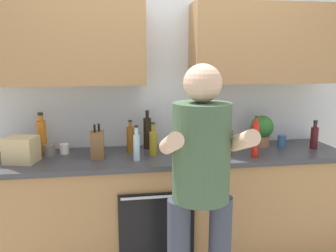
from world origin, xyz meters
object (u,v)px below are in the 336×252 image
bottle_wine (314,137)px  cup_tea (282,141)px  bottle_hotsauce (255,139)px  bottle_water (137,146)px  grocery_bag_produce (202,141)px  grocery_bag_bread (21,150)px  bottle_syrup (130,139)px  cup_stoneware (49,150)px  bottle_vinegar (229,142)px  person_standing (201,178)px  cup_coffee (64,149)px  knife_block (97,145)px  bottle_oil (153,142)px  bottle_soy (147,133)px  potted_herb (262,129)px  bottle_juice (42,136)px

bottle_wine → cup_tea: 0.27m
bottle_hotsauce → bottle_water: (-0.91, 0.06, -0.03)m
grocery_bag_produce → grocery_bag_bread: grocery_bag_bread is taller
bottle_syrup → cup_stoneware: bearing=-179.6°
bottle_vinegar → person_standing: bearing=-121.1°
bottle_wine → cup_tea: bearing=157.0°
bottle_wine → bottle_syrup: size_ratio=0.91×
cup_coffee → knife_block: bearing=-30.3°
bottle_oil → grocery_bag_produce: size_ratio=1.29×
grocery_bag_produce → cup_stoneware: bearing=179.4°
bottle_syrup → cup_coffee: 0.53m
bottle_soy → grocery_bag_produce: bottle_soy is taller
person_standing → knife_block: 0.97m
bottle_oil → bottle_water: 0.19m
bottle_hotsauce → potted_herb: bearing=58.6°
bottle_soy → cup_stoneware: 0.80m
bottle_juice → bottle_soy: bearing=0.7°
cup_stoneware → bottle_vinegar: bearing=-9.0°
cup_coffee → cup_tea: cup_tea is taller
bottle_hotsauce → bottle_wine: size_ratio=1.34×
bottle_hotsauce → cup_tea: 0.46m
cup_coffee → knife_block: size_ratio=0.31×
bottle_water → person_standing: bearing=-61.9°
bottle_juice → bottle_water: bearing=-23.5°
cup_coffee → potted_herb: potted_herb is taller
bottle_soy → bottle_water: bottle_soy is taller
bottle_hotsauce → potted_herb: bottle_hotsauce is taller
grocery_bag_bread → grocery_bag_produce: bearing=5.7°
cup_tea → grocery_bag_produce: 0.71m
bottle_oil → potted_herb: potted_herb is taller
bottle_oil → cup_tea: bottle_oil is taller
bottle_oil → bottle_water: bearing=-138.3°
bottle_soy → cup_stoneware: size_ratio=3.67×
bottle_wine → grocery_bag_produce: bottle_wine is taller
bottle_soy → cup_coffee: 0.69m
bottle_vinegar → grocery_bag_bread: bearing=177.5°
bottle_hotsauce → bottle_soy: bottle_soy is taller
bottle_oil → bottle_water: size_ratio=0.99×
bottle_wine → bottle_juice: size_ratio=0.73×
person_standing → cup_stoneware: (-1.01, 0.87, -0.02)m
bottle_oil → bottle_syrup: (-0.17, 0.12, 0.01)m
bottle_oil → bottle_water: (-0.14, -0.13, 0.01)m
bottle_vinegar → potted_herb: bearing=33.1°
person_standing → bottle_wine: person_standing is taller
bottle_vinegar → grocery_bag_bread: bottle_vinegar is taller
bottle_vinegar → potted_herb: size_ratio=1.05×
bottle_oil → knife_block: size_ratio=1.00×
bottle_juice → cup_coffee: bottle_juice is taller
person_standing → bottle_oil: size_ratio=6.16×
person_standing → bottle_water: size_ratio=6.08×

